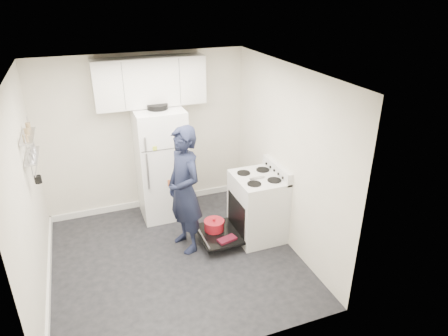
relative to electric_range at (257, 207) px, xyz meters
name	(u,v)px	position (x,y,z in m)	size (l,w,h in m)	color
room	(168,179)	(-1.29, -0.12, 0.74)	(3.21, 3.21, 2.51)	black
electric_range	(257,207)	(0.00, 0.00, 0.00)	(0.66, 0.76, 1.10)	silver
open_oven_door	(217,230)	(-0.60, 0.05, -0.28)	(0.55, 0.72, 0.23)	black
refrigerator	(162,163)	(-1.12, 1.10, 0.41)	(0.72, 0.74, 1.81)	white
upper_cabinets	(150,82)	(-1.16, 1.28, 1.63)	(1.60, 0.33, 0.70)	silver
wall_shelf_rack	(30,146)	(-2.78, 0.34, 1.21)	(0.14, 0.60, 0.61)	#B2B2B7
person	(184,190)	(-1.03, 0.09, 0.42)	(0.65, 0.43, 1.78)	#161B31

